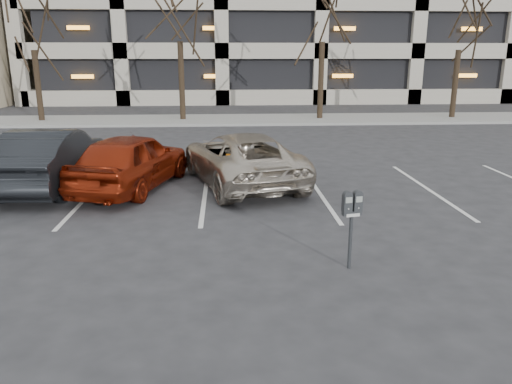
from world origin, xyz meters
name	(u,v)px	position (x,y,z in m)	size (l,w,h in m)	color
ground	(270,222)	(0.00, 0.00, 0.00)	(140.00, 140.00, 0.00)	#28282B
sidewalk	(242,120)	(0.00, 16.00, 0.06)	(80.00, 4.00, 0.12)	gray
stall_lines	(205,193)	(-1.40, 2.30, 0.01)	(16.90, 5.20, 0.00)	silver
tree_a	(29,3)	(-10.00, 16.00, 5.59)	(3.41, 3.41, 7.75)	black
tree_d	(463,5)	(11.00, 16.00, 5.63)	(3.43, 3.43, 7.79)	black
parking_meter	(352,211)	(1.05, -2.32, 0.96)	(0.34, 0.18, 1.25)	black
suv_silver	(242,158)	(-0.47, 3.17, 0.67)	(3.47, 5.28, 1.35)	#BCB1A0
car_red	(131,161)	(-3.24, 2.84, 0.72)	(1.70, 4.23, 1.44)	maroon
car_dark	(50,158)	(-5.29, 3.08, 0.76)	(1.60, 4.59, 1.51)	black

